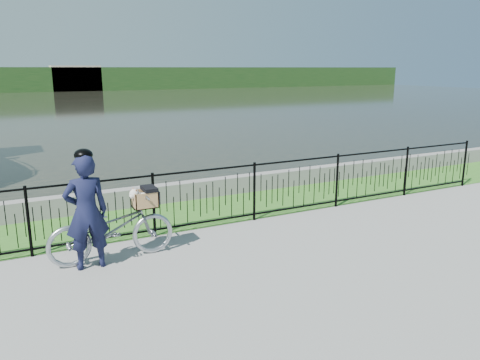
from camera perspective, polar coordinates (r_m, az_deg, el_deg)
ground at (r=7.43m, az=0.91°, el=-9.46°), size 120.00×120.00×0.00m
grass_strip at (r=9.66m, az=-6.37°, el=-4.02°), size 60.00×2.00×0.01m
water at (r=39.27m, az=-22.56°, el=8.25°), size 120.00×120.00×0.00m
quay_wall at (r=10.51m, az=-8.34°, el=-1.52°), size 60.00×0.30×0.40m
fence at (r=8.60m, az=-4.09°, el=-2.19°), size 14.00×0.06×1.15m
far_treeline at (r=66.13m, az=-24.79°, el=11.08°), size 120.00×6.00×3.00m
far_building_right at (r=65.20m, az=-19.37°, el=11.62°), size 6.00×3.00×3.20m
bicycle_rig at (r=7.46m, az=-15.29°, el=-5.63°), size 1.92×0.67×1.11m
cyclist at (r=7.15m, az=-18.24°, el=-3.56°), size 0.63×0.41×1.79m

